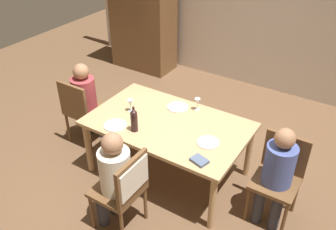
% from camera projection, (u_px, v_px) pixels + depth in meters
% --- Properties ---
extents(ground_plane, '(10.00, 10.00, 0.00)m').
position_uv_depth(ground_plane, '(168.00, 172.00, 4.42)').
color(ground_plane, brown).
extents(rear_room_partition, '(6.40, 0.12, 2.70)m').
position_uv_depth(rear_room_partition, '(263.00, 5.00, 5.62)').
color(rear_room_partition, beige).
rests_on(rear_room_partition, ground_plane).
extents(armoire_cabinet, '(1.18, 0.62, 2.18)m').
position_uv_depth(armoire_cabinet, '(143.00, 8.00, 6.33)').
color(armoire_cabinet, brown).
rests_on(armoire_cabinet, ground_plane).
extents(dining_table, '(1.77, 1.08, 0.72)m').
position_uv_depth(dining_table, '(168.00, 128.00, 4.06)').
color(dining_table, tan).
rests_on(dining_table, ground_plane).
extents(chair_near, '(0.46, 0.44, 0.92)m').
position_uv_depth(chair_near, '(126.00, 185.00, 3.39)').
color(chair_near, brown).
rests_on(chair_near, ground_plane).
extents(chair_left_end, '(0.44, 0.44, 0.92)m').
position_uv_depth(chair_left_end, '(81.00, 108.00, 4.63)').
color(chair_left_end, brown).
rests_on(chair_left_end, ground_plane).
extents(chair_right_end, '(0.44, 0.44, 0.92)m').
position_uv_depth(chair_right_end, '(279.00, 172.00, 3.62)').
color(chair_right_end, brown).
rests_on(chair_right_end, ground_plane).
extents(person_woman_host, '(0.35, 0.30, 1.13)m').
position_uv_depth(person_woman_host, '(113.00, 174.00, 3.42)').
color(person_woman_host, '#33333D').
rests_on(person_woman_host, ground_plane).
extents(person_man_bearded, '(0.30, 0.34, 1.12)m').
position_uv_depth(person_man_bearded, '(86.00, 97.00, 4.65)').
color(person_man_bearded, '#33333D').
rests_on(person_man_bearded, ground_plane).
extents(person_man_guest, '(0.29, 0.34, 1.11)m').
position_uv_depth(person_man_guest, '(277.00, 170.00, 3.48)').
color(person_man_guest, '#33333D').
rests_on(person_man_guest, ground_plane).
extents(wine_bottle_tall_green, '(0.08, 0.08, 0.30)m').
position_uv_depth(wine_bottle_tall_green, '(134.00, 120.00, 3.82)').
color(wine_bottle_tall_green, black).
rests_on(wine_bottle_tall_green, dining_table).
extents(wine_glass_near_left, '(0.07, 0.07, 0.15)m').
position_uv_depth(wine_glass_near_left, '(130.00, 103.00, 4.17)').
color(wine_glass_near_left, silver).
rests_on(wine_glass_near_left, dining_table).
extents(wine_glass_centre, '(0.07, 0.07, 0.15)m').
position_uv_depth(wine_glass_centre, '(197.00, 102.00, 4.19)').
color(wine_glass_centre, silver).
rests_on(wine_glass_centre, dining_table).
extents(dinner_plate_host, '(0.25, 0.25, 0.01)m').
position_uv_depth(dinner_plate_host, '(178.00, 107.00, 4.28)').
color(dinner_plate_host, silver).
rests_on(dinner_plate_host, dining_table).
extents(dinner_plate_guest_left, '(0.25, 0.25, 0.01)m').
position_uv_depth(dinner_plate_guest_left, '(115.00, 125.00, 3.96)').
color(dinner_plate_guest_left, white).
rests_on(dinner_plate_guest_left, dining_table).
extents(dinner_plate_guest_right, '(0.23, 0.23, 0.01)m').
position_uv_depth(dinner_plate_guest_right, '(208.00, 143.00, 3.71)').
color(dinner_plate_guest_right, silver).
rests_on(dinner_plate_guest_right, dining_table).
extents(folded_napkin, '(0.19, 0.16, 0.03)m').
position_uv_depth(folded_napkin, '(199.00, 161.00, 3.46)').
color(folded_napkin, '#4C5B75').
rests_on(folded_napkin, dining_table).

